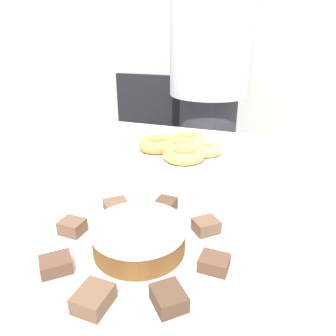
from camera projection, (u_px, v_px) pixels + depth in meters
table at (181, 214)px, 0.84m from camera, size 1.89×1.10×0.73m
person_standing at (210, 83)px, 1.59m from camera, size 0.39×0.39×1.64m
office_chair_left at (142, 161)px, 1.86m from camera, size 0.45×0.45×0.86m
plate_cake at (138, 251)px, 0.59m from camera, size 0.40×0.40×0.01m
plate_donuts at (185, 153)px, 1.06m from camera, size 0.33×0.33×0.01m
frosted_cake at (137, 237)px, 0.58m from camera, size 0.17×0.17×0.05m
lamington_0 at (214, 263)px, 0.54m from camera, size 0.05×0.04×0.02m
lamington_1 at (206, 226)px, 0.63m from camera, size 0.06×0.06×0.03m
lamington_2 at (167, 206)px, 0.70m from camera, size 0.04×0.05×0.03m
lamington_3 at (117, 207)px, 0.70m from camera, size 0.07×0.07×0.02m
lamington_4 at (72, 227)px, 0.63m from camera, size 0.05×0.04×0.03m
lamington_5 at (56, 264)px, 0.53m from camera, size 0.07×0.06×0.02m
lamington_6 at (93, 299)px, 0.46m from camera, size 0.05×0.06×0.03m
lamington_7 at (169, 298)px, 0.47m from camera, size 0.07×0.07×0.03m
donut_0 at (185, 147)px, 1.05m from camera, size 0.12×0.12×0.03m
donut_1 at (184, 154)px, 0.98m from camera, size 0.13×0.13×0.03m
donut_2 at (206, 148)px, 1.03m from camera, size 0.11×0.11×0.03m
donut_3 at (187, 138)px, 1.13m from camera, size 0.11×0.11×0.03m
donut_4 at (157, 144)px, 1.06m from camera, size 0.12×0.12×0.04m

